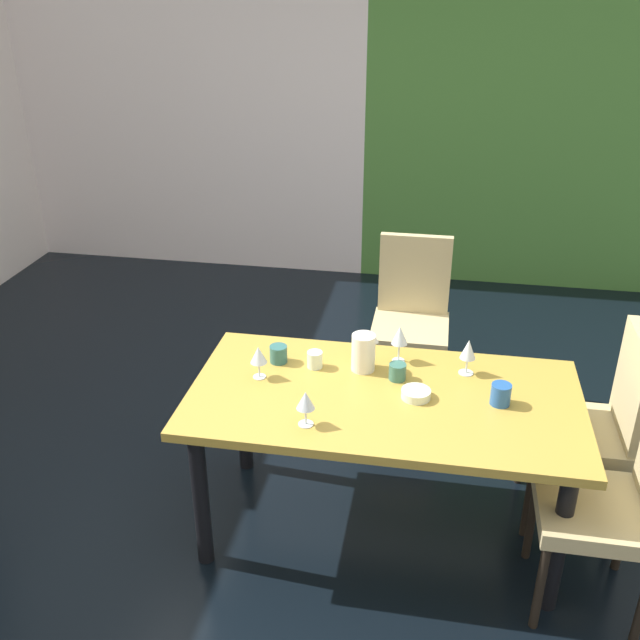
{
  "coord_description": "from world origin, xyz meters",
  "views": [
    {
      "loc": [
        0.77,
        -2.77,
        2.35
      ],
      "look_at": [
        0.23,
        0.22,
        0.85
      ],
      "focal_mm": 40.0,
      "sensor_mm": 36.0,
      "label": 1
    }
  ],
  "objects_px": {
    "serving_bowl_center": "(416,394)",
    "cup_near_window": "(315,360)",
    "chair_right_far": "(597,419)",
    "wine_glass_right": "(259,356)",
    "wine_glass_south": "(306,401)",
    "cup_east": "(501,394)",
    "wine_glass_north": "(468,350)",
    "chair_head_far": "(412,312)",
    "cup_near_shelf": "(279,354)",
    "wine_glass_left": "(400,336)",
    "chair_right_near": "(623,490)",
    "cup_front": "(397,372)",
    "pitcher_rear": "(364,352)",
    "dining_table": "(384,412)"
  },
  "relations": [
    {
      "from": "wine_glass_south",
      "to": "cup_near_window",
      "type": "distance_m",
      "value": 0.46
    },
    {
      "from": "serving_bowl_center",
      "to": "cup_near_shelf",
      "type": "xyz_separation_m",
      "value": [
        -0.64,
        0.2,
        0.02
      ]
    },
    {
      "from": "wine_glass_right",
      "to": "wine_glass_left",
      "type": "distance_m",
      "value": 0.65
    },
    {
      "from": "wine_glass_south",
      "to": "wine_glass_right",
      "type": "bearing_deg",
      "value": 130.29
    },
    {
      "from": "wine_glass_south",
      "to": "cup_east",
      "type": "bearing_deg",
      "value": 20.68
    },
    {
      "from": "cup_near_window",
      "to": "cup_east",
      "type": "xyz_separation_m",
      "value": [
        0.81,
        -0.17,
        0.01
      ]
    },
    {
      "from": "chair_head_far",
      "to": "wine_glass_north",
      "type": "bearing_deg",
      "value": 106.38
    },
    {
      "from": "wine_glass_left",
      "to": "cup_front",
      "type": "distance_m",
      "value": 0.19
    },
    {
      "from": "cup_east",
      "to": "cup_near_shelf",
      "type": "distance_m",
      "value": 1.0
    },
    {
      "from": "wine_glass_right",
      "to": "wine_glass_left",
      "type": "xyz_separation_m",
      "value": [
        0.59,
        0.25,
        0.02
      ]
    },
    {
      "from": "pitcher_rear",
      "to": "serving_bowl_center",
      "type": "bearing_deg",
      "value": -38.74
    },
    {
      "from": "chair_head_far",
      "to": "cup_near_shelf",
      "type": "relative_size",
      "value": 12.07
    },
    {
      "from": "chair_right_near",
      "to": "cup_near_shelf",
      "type": "distance_m",
      "value": 1.53
    },
    {
      "from": "pitcher_rear",
      "to": "cup_near_window",
      "type": "bearing_deg",
      "value": -174.82
    },
    {
      "from": "wine_glass_north",
      "to": "cup_near_window",
      "type": "bearing_deg",
      "value": -174.65
    },
    {
      "from": "cup_near_window",
      "to": "cup_near_shelf",
      "type": "distance_m",
      "value": 0.17
    },
    {
      "from": "cup_east",
      "to": "cup_near_shelf",
      "type": "height_order",
      "value": "cup_east"
    },
    {
      "from": "serving_bowl_center",
      "to": "pitcher_rear",
      "type": "height_order",
      "value": "pitcher_rear"
    },
    {
      "from": "cup_east",
      "to": "cup_front",
      "type": "bearing_deg",
      "value": 164.11
    },
    {
      "from": "wine_glass_north",
      "to": "cup_near_shelf",
      "type": "distance_m",
      "value": 0.85
    },
    {
      "from": "wine_glass_north",
      "to": "serving_bowl_center",
      "type": "height_order",
      "value": "wine_glass_north"
    },
    {
      "from": "wine_glass_south",
      "to": "cup_east",
      "type": "relative_size",
      "value": 1.64
    },
    {
      "from": "cup_near_window",
      "to": "wine_glass_north",
      "type": "bearing_deg",
      "value": 5.35
    },
    {
      "from": "dining_table",
      "to": "serving_bowl_center",
      "type": "height_order",
      "value": "serving_bowl_center"
    },
    {
      "from": "wine_glass_north",
      "to": "cup_front",
      "type": "bearing_deg",
      "value": -160.71
    },
    {
      "from": "serving_bowl_center",
      "to": "cup_front",
      "type": "height_order",
      "value": "cup_front"
    },
    {
      "from": "wine_glass_north",
      "to": "cup_near_window",
      "type": "xyz_separation_m",
      "value": [
        -0.67,
        -0.06,
        -0.08
      ]
    },
    {
      "from": "wine_glass_north",
      "to": "cup_front",
      "type": "relative_size",
      "value": 2.21
    },
    {
      "from": "chair_right_near",
      "to": "serving_bowl_center",
      "type": "relative_size",
      "value": 8.48
    },
    {
      "from": "chair_right_far",
      "to": "wine_glass_right",
      "type": "height_order",
      "value": "chair_right_far"
    },
    {
      "from": "chair_right_far",
      "to": "serving_bowl_center",
      "type": "relative_size",
      "value": 7.8
    },
    {
      "from": "wine_glass_north",
      "to": "cup_front",
      "type": "xyz_separation_m",
      "value": [
        -0.3,
        -0.1,
        -0.08
      ]
    },
    {
      "from": "wine_glass_south",
      "to": "pitcher_rear",
      "type": "relative_size",
      "value": 0.87
    },
    {
      "from": "chair_head_far",
      "to": "chair_right_far",
      "type": "distance_m",
      "value": 1.31
    },
    {
      "from": "cup_east",
      "to": "cup_near_window",
      "type": "bearing_deg",
      "value": 168.49
    },
    {
      "from": "chair_head_far",
      "to": "pitcher_rear",
      "type": "bearing_deg",
      "value": 80.95
    },
    {
      "from": "chair_right_far",
      "to": "cup_near_window",
      "type": "distance_m",
      "value": 1.29
    },
    {
      "from": "wine_glass_north",
      "to": "pitcher_rear",
      "type": "relative_size",
      "value": 0.96
    },
    {
      "from": "wine_glass_south",
      "to": "cup_near_shelf",
      "type": "xyz_separation_m",
      "value": [
        -0.22,
        0.47,
        -0.07
      ]
    },
    {
      "from": "wine_glass_north",
      "to": "cup_near_window",
      "type": "distance_m",
      "value": 0.68
    },
    {
      "from": "serving_bowl_center",
      "to": "cup_near_window",
      "type": "xyz_separation_m",
      "value": [
        -0.47,
        0.18,
        0.02
      ]
    },
    {
      "from": "cup_front",
      "to": "pitcher_rear",
      "type": "relative_size",
      "value": 0.43
    },
    {
      "from": "chair_right_far",
      "to": "wine_glass_north",
      "type": "relative_size",
      "value": 5.8
    },
    {
      "from": "wine_glass_left",
      "to": "cup_near_window",
      "type": "bearing_deg",
      "value": -161.58
    },
    {
      "from": "wine_glass_left",
      "to": "chair_right_near",
      "type": "bearing_deg",
      "value": -31.69
    },
    {
      "from": "chair_right_far",
      "to": "cup_east",
      "type": "xyz_separation_m",
      "value": [
        -0.46,
        -0.25,
        0.24
      ]
    },
    {
      "from": "cup_east",
      "to": "wine_glass_right",
      "type": "bearing_deg",
      "value": 178.15
    },
    {
      "from": "chair_head_far",
      "to": "chair_right_far",
      "type": "height_order",
      "value": "chair_head_far"
    },
    {
      "from": "chair_right_near",
      "to": "pitcher_rear",
      "type": "height_order",
      "value": "chair_right_near"
    },
    {
      "from": "wine_glass_south",
      "to": "cup_front",
      "type": "height_order",
      "value": "wine_glass_south"
    }
  ]
}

